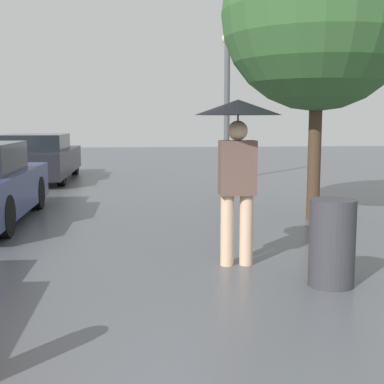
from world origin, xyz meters
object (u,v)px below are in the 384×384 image
at_px(tree, 319,13).
at_px(street_lamp, 227,95).
at_px(parked_car_farthest, 37,158).
at_px(pedestrian, 238,140).
at_px(trash_bin, 332,243).

bearing_deg(tree, street_lamp, 94.95).
bearing_deg(parked_car_farthest, street_lamp, -6.60).
bearing_deg(pedestrian, tree, 56.52).
height_order(tree, street_lamp, tree).
distance_m(pedestrian, parked_car_farthest, 9.77).
distance_m(parked_car_farthest, street_lamp, 5.37).
xyz_separation_m(parked_car_farthest, tree, (5.56, -6.31, 2.68)).
distance_m(parked_car_farthest, tree, 8.83).
xyz_separation_m(parked_car_farthest, trash_bin, (4.60, -9.79, -0.17)).
bearing_deg(street_lamp, pedestrian, -98.53).
relative_size(pedestrian, tree, 0.38).
distance_m(tree, street_lamp, 5.84).
bearing_deg(tree, parked_car_farthest, 131.38).
height_order(pedestrian, tree, tree).
relative_size(pedestrian, trash_bin, 2.15).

